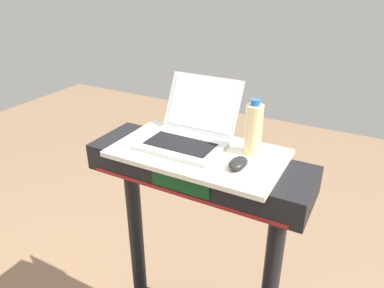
{
  "coord_description": "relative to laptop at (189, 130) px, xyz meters",
  "views": [
    {
      "loc": [
        0.58,
        -0.42,
        1.8
      ],
      "look_at": [
        0.0,
        0.65,
        1.21
      ],
      "focal_mm": 34.19,
      "sensor_mm": 36.0,
      "label": 1
    }
  ],
  "objects": [
    {
      "name": "computer_mouse",
      "position": [
        0.26,
        -0.11,
        -0.03
      ],
      "size": [
        0.06,
        0.1,
        0.03
      ],
      "primitive_type": "ellipsoid",
      "rotation": [
        0.0,
        0.0,
        -0.04
      ],
      "color": "black",
      "rests_on": "desk_board"
    },
    {
      "name": "water_bottle",
      "position": [
        0.26,
        0.02,
        0.05
      ],
      "size": [
        0.07,
        0.07,
        0.21
      ],
      "color": "beige",
      "rests_on": "desk_board"
    },
    {
      "name": "desk_board",
      "position": [
        0.07,
        -0.06,
        -0.06
      ],
      "size": [
        0.66,
        0.38,
        0.02
      ],
      "primitive_type": "cube",
      "color": "beige",
      "rests_on": "treadmill_base"
    },
    {
      "name": "laptop",
      "position": [
        0.0,
        0.0,
        0.0
      ],
      "size": [
        0.32,
        0.35,
        0.23
      ],
      "rotation": [
        0.0,
        0.0,
        -0.03
      ],
      "color": "#B7B7BC",
      "rests_on": "desk_board"
    }
  ]
}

